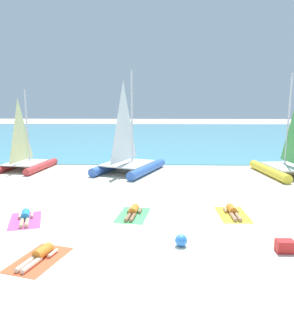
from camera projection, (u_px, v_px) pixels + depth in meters
name	position (u px, v px, depth m)	size (l,w,h in m)	color
ground_plane	(149.00, 173.00, 20.56)	(120.00, 120.00, 0.00)	beige
ocean_water	(152.00, 135.00, 42.76)	(120.00, 40.00, 0.05)	#4C9EB7
sailboat_red	(25.00, 158.00, 21.52)	(2.99, 4.17, 5.03)	#CC3838
sailboat_yellow	(290.00, 161.00, 19.88)	(3.44, 4.87, 5.92)	yellow
sailboat_blue	(128.00, 158.00, 20.77)	(4.52, 5.46, 6.12)	blue
towel_leftmost	(25.00, 220.00, 12.53)	(1.10, 1.90, 0.01)	#D84C99
sunbather_leftmost	(25.00, 217.00, 12.57)	(0.83, 1.54, 0.30)	#268CCC
towel_center_left	(39.00, 260.00, 9.44)	(1.10, 1.90, 0.01)	#EA5933
sunbather_center_left	(40.00, 254.00, 9.48)	(0.81, 1.55, 0.30)	orange
towel_center_right	(133.00, 215.00, 13.10)	(1.10, 1.90, 0.01)	#4CB266
sunbather_center_right	(133.00, 211.00, 13.14)	(0.63, 1.57, 0.30)	orange
towel_rightmost	(233.00, 215.00, 13.15)	(1.10, 1.90, 0.01)	yellow
sunbather_rightmost	(232.00, 211.00, 13.19)	(0.55, 1.56, 0.30)	orange
beach_ball	(181.00, 240.00, 10.30)	(0.38, 0.38, 0.38)	#337FE5
cooler_box	(285.00, 246.00, 9.90)	(0.50, 0.36, 0.36)	red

